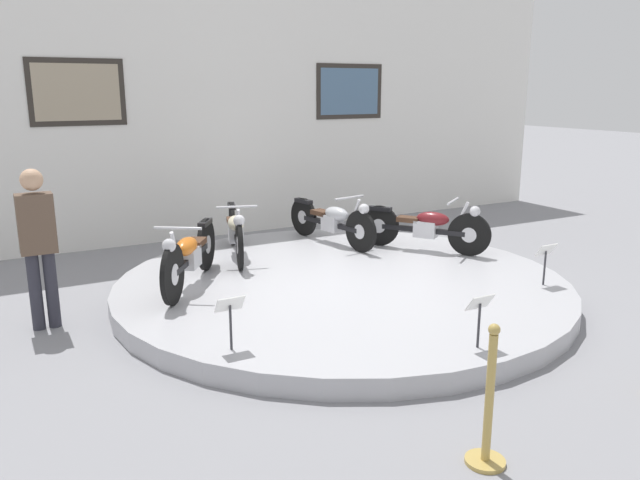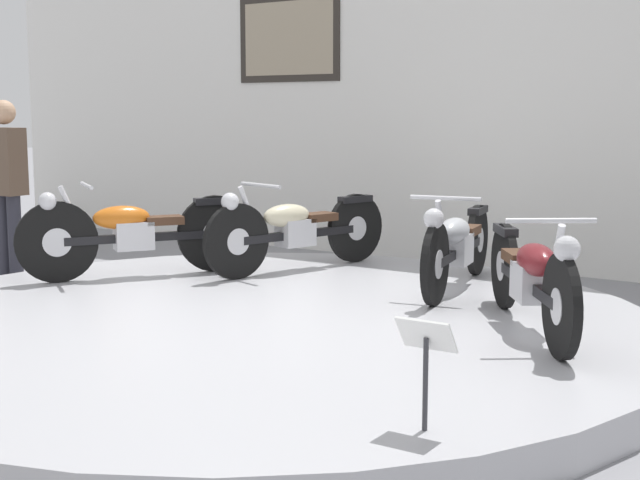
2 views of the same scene
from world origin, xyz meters
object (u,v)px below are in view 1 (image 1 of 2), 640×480
motorcycle_orange (190,254)px  motorcycle_maroon (426,226)px  info_placard_front_right (546,255)px  visitor_standing (38,240)px  motorcycle_cream (236,230)px  motorcycle_silver (333,220)px  info_placard_front_centre (480,309)px  info_placard_front_left (230,311)px  stanchion_post_left_of_entry (488,418)px

motorcycle_orange → motorcycle_maroon: (3.51, -0.00, -0.03)m
info_placard_front_right → visitor_standing: size_ratio=0.30×
motorcycle_cream → info_placard_front_right: (2.77, -3.00, -0.02)m
motorcycle_cream → motorcycle_silver: size_ratio=0.99×
motorcycle_orange → info_placard_front_centre: 3.50m
info_placard_front_left → motorcycle_orange: bearing=83.1°
motorcycle_maroon → visitor_standing: size_ratio=0.95×
motorcycle_silver → stanchion_post_left_of_entry: bearing=-108.7°
info_placard_front_left → info_placard_front_centre: bearing=-27.5°
info_placard_front_centre → visitor_standing: (-3.37, 3.00, 0.40)m
motorcycle_silver → visitor_standing: 4.29m
motorcycle_orange → motorcycle_maroon: bearing=-0.0°
motorcycle_orange → stanchion_post_left_of_entry: size_ratio=1.67×
motorcycle_maroon → info_placard_front_left: size_ratio=3.19×
info_placard_front_right → info_placard_front_left: bearing=180.0°
motorcycle_orange → motorcycle_cream: bearing=46.2°
info_placard_front_left → info_placard_front_centre: 2.25m
info_placard_front_left → visitor_standing: visitor_standing is taller
motorcycle_silver → info_placard_front_right: 3.23m
motorcycle_cream → visitor_standing: visitor_standing is taller
motorcycle_orange → visitor_standing: visitor_standing is taller
info_placard_front_right → info_placard_front_centre: bearing=-152.5°
motorcycle_orange → info_placard_front_left: (-0.24, -1.99, -0.03)m
motorcycle_orange → motorcycle_cream: 1.40m
info_placard_front_right → stanchion_post_left_of_entry: 3.71m
stanchion_post_left_of_entry → info_placard_front_left: bearing=114.7°
motorcycle_silver → info_placard_front_right: (1.22, -3.00, -0.00)m
motorcycle_silver → info_placard_front_left: (-2.77, -3.00, -0.00)m
info_placard_front_right → visitor_standing: 5.72m
info_placard_front_centre → visitor_standing: 4.53m
motorcycle_cream → stanchion_post_left_of_entry: (-0.20, -5.20, -0.25)m
motorcycle_cream → motorcycle_maroon: (2.54, -1.02, -0.01)m
motorcycle_silver → visitor_standing: size_ratio=1.12×
motorcycle_silver → visitor_standing: bearing=-166.0°
motorcycle_orange → info_placard_front_right: 4.24m
motorcycle_silver → info_placard_front_centre: (-0.78, -4.03, -0.00)m
info_placard_front_centre → stanchion_post_left_of_entry: (-0.98, -1.16, -0.24)m
motorcycle_cream → visitor_standing: 2.81m
motorcycle_orange → info_placard_front_centre: motorcycle_orange is taller
motorcycle_silver → motorcycle_maroon: bearing=-45.9°
visitor_standing → motorcycle_silver: bearing=14.0°
info_placard_front_right → motorcycle_maroon: bearing=96.9°
visitor_standing → stanchion_post_left_of_entry: visitor_standing is taller
motorcycle_cream → motorcycle_silver: motorcycle_cream is taller
motorcycle_cream → motorcycle_maroon: bearing=-21.8°
info_placard_front_left → info_placard_front_right: 3.99m
motorcycle_orange → visitor_standing: bearing=-179.2°
motorcycle_orange → motorcycle_maroon: 3.51m
motorcycle_cream → visitor_standing: size_ratio=1.12×
motorcycle_silver → stanchion_post_left_of_entry: stanchion_post_left_of_entry is taller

